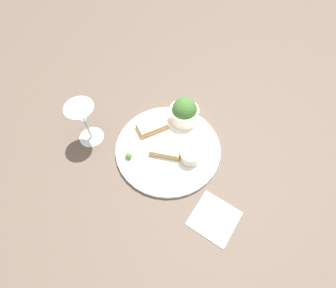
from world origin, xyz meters
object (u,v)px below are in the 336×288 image
at_px(salad_bowl, 184,112).
at_px(cheese_toast_near, 166,149).
at_px(wine_glass, 83,117).
at_px(napkin, 214,218).
at_px(sauce_ramekin, 190,155).
at_px(cheese_toast_far, 152,126).

xyz_separation_m(salad_bowl, cheese_toast_near, (-0.06, -0.13, -0.03)).
distance_m(wine_glass, napkin, 0.47).
xyz_separation_m(sauce_ramekin, wine_glass, (-0.32, 0.08, 0.07)).
xyz_separation_m(cheese_toast_far, napkin, (0.19, -0.29, -0.02)).
distance_m(sauce_ramekin, napkin, 0.19).
distance_m(salad_bowl, napkin, 0.34).
bearing_deg(napkin, sauce_ramekin, 110.21).
height_order(sauce_ramekin, cheese_toast_near, sauce_ramekin).
bearing_deg(cheese_toast_far, wine_glass, -170.62).
height_order(salad_bowl, cheese_toast_far, salad_bowl).
bearing_deg(sauce_ramekin, cheese_toast_near, 161.24).
bearing_deg(napkin, cheese_toast_near, 124.66).
bearing_deg(cheese_toast_near, sauce_ramekin, -18.76).
distance_m(cheese_toast_far, wine_glass, 0.22).
bearing_deg(sauce_ramekin, salad_bowl, 96.84).
relative_size(sauce_ramekin, cheese_toast_far, 0.55).
height_order(salad_bowl, cheese_toast_near, salad_bowl).
distance_m(salad_bowl, cheese_toast_near, 0.14).
xyz_separation_m(wine_glass, napkin, (0.38, -0.26, -0.11)).
bearing_deg(cheese_toast_near, cheese_toast_far, 118.73).
xyz_separation_m(sauce_ramekin, napkin, (0.07, -0.18, -0.03)).
bearing_deg(wine_glass, cheese_toast_far, 9.38).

